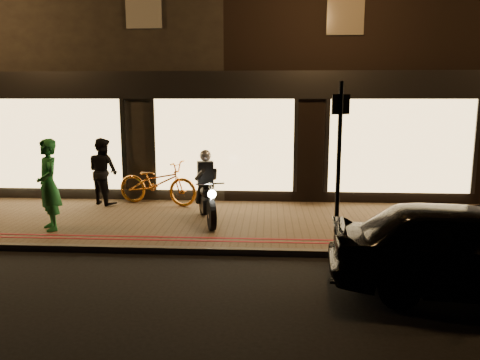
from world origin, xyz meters
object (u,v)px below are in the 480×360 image
at_px(motorcycle, 207,194).
at_px(parked_car, 470,248).
at_px(person_green, 49,185).
at_px(sign_post, 339,157).
at_px(bicycle_gold, 157,183).

relative_size(motorcycle, parked_car, 0.47).
bearing_deg(motorcycle, person_green, 179.00).
distance_m(motorcycle, sign_post, 3.25).
bearing_deg(motorcycle, sign_post, -47.47).
relative_size(motorcycle, sign_post, 0.63).
distance_m(sign_post, person_green, 5.87).
bearing_deg(bicycle_gold, motorcycle, -122.48).
xyz_separation_m(motorcycle, bicycle_gold, (-1.48, 1.59, -0.05)).
height_order(bicycle_gold, parked_car, parked_car).
xyz_separation_m(sign_post, bicycle_gold, (-4.09, 3.20, -1.11)).
xyz_separation_m(motorcycle, parked_car, (4.30, -3.30, -0.05)).
height_order(person_green, parked_car, person_green).
bearing_deg(bicycle_gold, sign_post, -113.55).
relative_size(person_green, parked_car, 0.47).
distance_m(motorcycle, bicycle_gold, 2.18).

